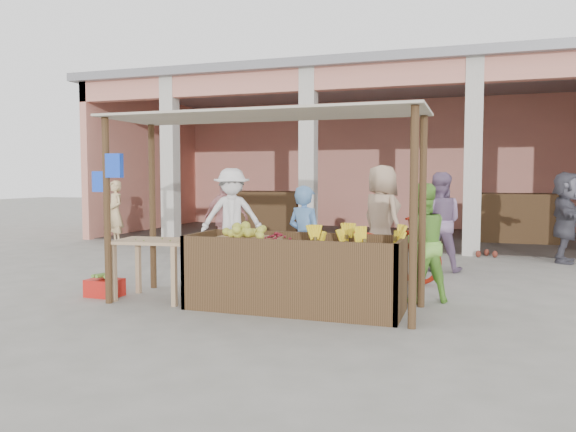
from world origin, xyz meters
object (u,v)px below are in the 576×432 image
(vendor_green, at_px, (421,240))
(red_crate, at_px, (105,288))
(motorcycle, at_px, (378,247))
(fruit_stall, at_px, (295,276))
(side_table, at_px, (155,250))
(vendor_blue, at_px, (305,236))

(vendor_green, bearing_deg, red_crate, -14.72)
(red_crate, distance_m, motorcycle, 4.05)
(fruit_stall, distance_m, red_crate, 2.67)
(fruit_stall, distance_m, side_table, 1.92)
(vendor_blue, bearing_deg, fruit_stall, 121.63)
(vendor_blue, relative_size, vendor_green, 0.99)
(fruit_stall, bearing_deg, side_table, -177.91)
(vendor_blue, xyz_separation_m, motorcycle, (0.79, 1.29, -0.26))
(vendor_green, bearing_deg, side_table, -12.58)
(vendor_blue, bearing_deg, motorcycle, -98.97)
(fruit_stall, xyz_separation_m, red_crate, (-2.65, -0.13, -0.28))
(red_crate, bearing_deg, vendor_blue, 23.03)
(side_table, relative_size, red_crate, 2.32)
(motorcycle, bearing_deg, red_crate, 132.82)
(vendor_green, height_order, motorcycle, vendor_green)
(vendor_green, distance_m, motorcycle, 1.51)
(red_crate, relative_size, vendor_blue, 0.28)
(fruit_stall, distance_m, vendor_green, 1.72)
(motorcycle, bearing_deg, fruit_stall, 171.29)
(side_table, xyz_separation_m, vendor_blue, (1.76, 0.96, 0.14))
(vendor_green, xyz_separation_m, motorcycle, (-0.76, 1.27, -0.27))
(side_table, height_order, vendor_blue, vendor_blue)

